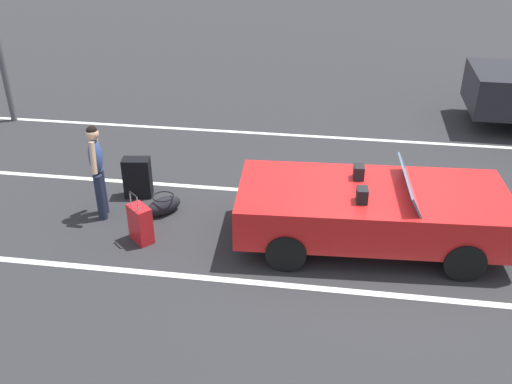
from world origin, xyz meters
TOP-DOWN VIEW (x-y plane):
  - ground_plane at (0.00, 0.00)m, footprint 80.00×80.00m
  - lot_line_near at (0.00, -1.30)m, footprint 18.00×0.12m
  - lot_line_mid at (0.00, 1.40)m, footprint 18.00×0.12m
  - lot_line_far at (0.00, 4.10)m, footprint 18.00×0.12m
  - convertible_car at (0.21, 0.01)m, footprint 4.23×2.01m
  - suitcase_large_black at (-4.09, 0.92)m, footprint 0.51×0.36m
  - suitcase_medium_bright at (-3.57, -0.49)m, footprint 0.46×0.45m
  - duffel_bag at (-3.46, 0.38)m, footprint 0.65×0.68m
  - traveler_person at (-4.47, 0.16)m, footprint 0.29×0.60m

SIDE VIEW (x-z plane):
  - ground_plane at x=0.00m, z-range 0.00..0.00m
  - lot_line_near at x=0.00m, z-range 0.00..0.00m
  - lot_line_mid at x=0.00m, z-range 0.00..0.00m
  - lot_line_far at x=0.00m, z-range 0.00..0.00m
  - duffel_bag at x=-3.46m, z-range -0.01..0.33m
  - suitcase_medium_bright at x=-3.57m, z-range -0.13..0.75m
  - suitcase_large_black at x=-4.09m, z-range 0.00..0.74m
  - convertible_car at x=0.21m, z-range -0.03..1.21m
  - traveler_person at x=-4.47m, z-range 0.10..1.76m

